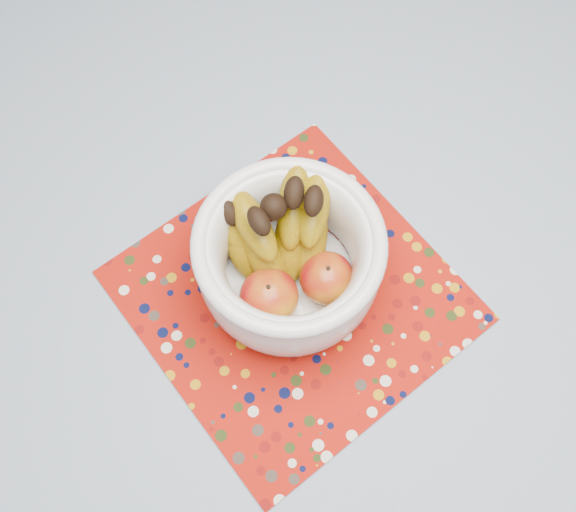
{
  "coord_description": "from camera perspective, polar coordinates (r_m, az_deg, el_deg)",
  "views": [
    {
      "loc": [
        -0.15,
        -0.32,
        1.58
      ],
      "look_at": [
        -0.07,
        -0.01,
        0.84
      ],
      "focal_mm": 42.0,
      "sensor_mm": 36.0,
      "label": 1
    }
  ],
  "objects": [
    {
      "name": "table",
      "position": [
        0.98,
        3.76,
        -2.41
      ],
      "size": [
        1.2,
        1.2,
        0.75
      ],
      "color": "brown",
      "rests_on": "ground"
    },
    {
      "name": "tablecloth",
      "position": [
        0.9,
        4.07,
        -0.57
      ],
      "size": [
        1.32,
        1.32,
        0.01
      ],
      "primitive_type": "cube",
      "color": "slate",
      "rests_on": "table"
    },
    {
      "name": "placemat",
      "position": [
        0.88,
        0.42,
        -3.37
      ],
      "size": [
        0.5,
        0.5,
        0.0
      ],
      "primitive_type": "cube",
      "rotation": [
        0.0,
        0.0,
        0.41
      ],
      "color": "#981108",
      "rests_on": "tablecloth"
    },
    {
      "name": "fruit_bowl",
      "position": [
        0.81,
        -0.19,
        0.38
      ],
      "size": [
        0.22,
        0.24,
        0.17
      ],
      "color": "white",
      "rests_on": "placemat"
    }
  ]
}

